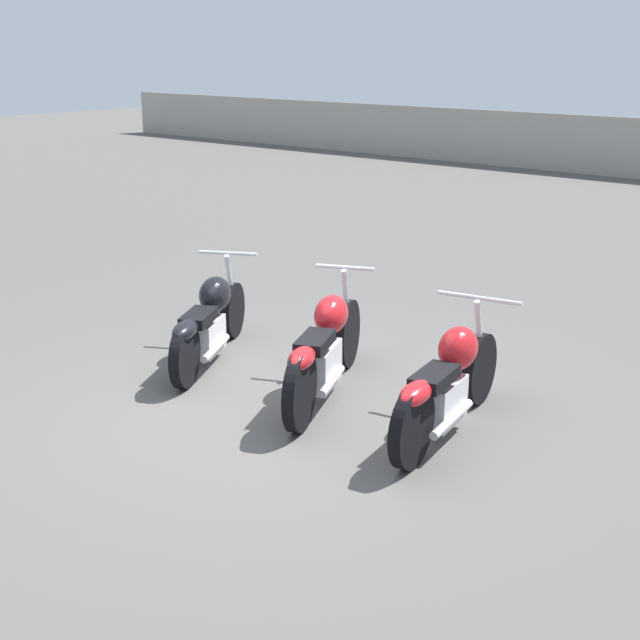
{
  "coord_description": "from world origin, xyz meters",
  "views": [
    {
      "loc": [
        4.82,
        -5.16,
        3.03
      ],
      "look_at": [
        0.0,
        0.72,
        0.65
      ],
      "focal_mm": 50.0,
      "sensor_mm": 36.0,
      "label": 1
    }
  ],
  "objects": [
    {
      "name": "motorcycle_slot_0",
      "position": [
        -1.29,
        0.59,
        0.42
      ],
      "size": [
        1.12,
        1.89,
        0.96
      ],
      "rotation": [
        0.0,
        0.0,
        0.49
      ],
      "color": "black",
      "rests_on": "ground_plane"
    },
    {
      "name": "motorcycle_slot_1",
      "position": [
        0.16,
        0.59,
        0.45
      ],
      "size": [
        1.03,
        2.08,
        1.03
      ],
      "rotation": [
        0.0,
        0.0,
        0.41
      ],
      "color": "black",
      "rests_on": "ground_plane"
    },
    {
      "name": "motorcycle_slot_2",
      "position": [
        1.42,
        0.6,
        0.43
      ],
      "size": [
        0.73,
        2.04,
        1.0
      ],
      "rotation": [
        0.0,
        0.0,
        0.17
      ],
      "color": "black",
      "rests_on": "ground_plane"
    },
    {
      "name": "ground_plane",
      "position": [
        0.0,
        0.0,
        0.0
      ],
      "size": [
        60.0,
        60.0,
        0.0
      ],
      "primitive_type": "plane",
      "color": "#514F4C"
    }
  ]
}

